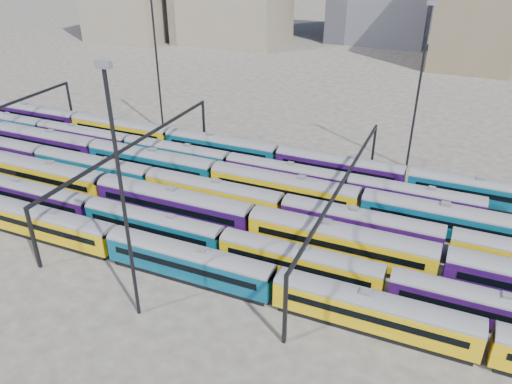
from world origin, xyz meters
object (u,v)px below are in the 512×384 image
at_px(rake_1, 300,259).
at_px(mast_2, 122,192).
at_px(rake_2, 252,219).
at_px(rake_0, 189,259).

height_order(rake_1, mast_2, mast_2).
bearing_deg(mast_2, rake_2, 73.21).
height_order(rake_1, rake_2, rake_2).
relative_size(rake_0, rake_1, 1.06).
distance_m(rake_1, rake_2, 9.43).
distance_m(rake_0, rake_2, 10.49).
xyz_separation_m(rake_2, mast_2, (-5.13, -17.00, 11.07)).
height_order(rake_0, rake_1, rake_0).
bearing_deg(mast_2, rake_0, 74.29).
bearing_deg(rake_1, mast_2, -137.54).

